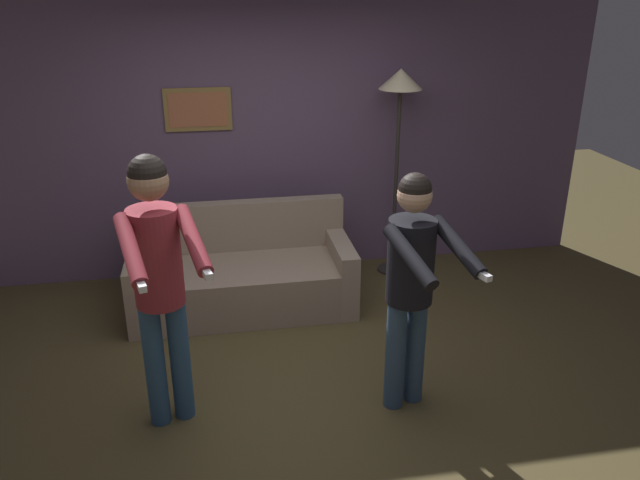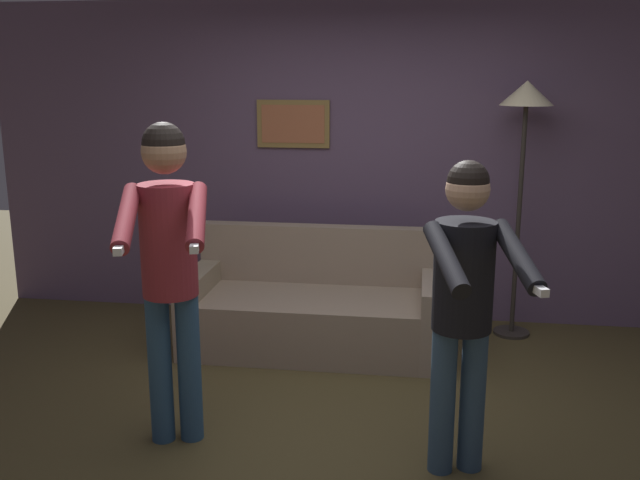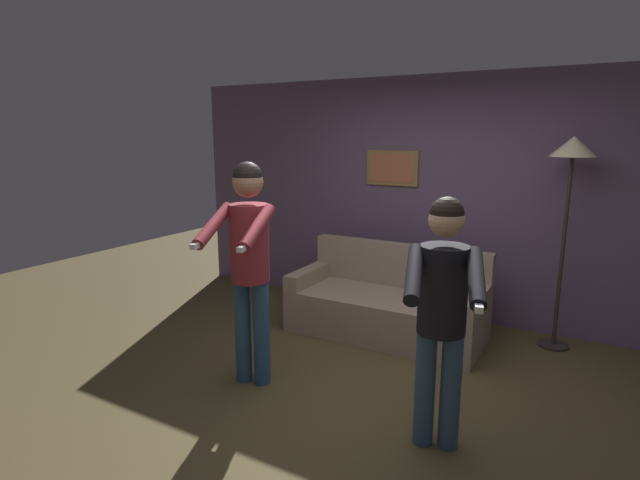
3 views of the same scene
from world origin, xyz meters
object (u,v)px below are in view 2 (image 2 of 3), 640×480
at_px(couch, 315,311).
at_px(person_standing_right, 464,292).
at_px(person_standing_left, 169,253).
at_px(torchiere_lamp, 525,117).

height_order(couch, person_standing_right, person_standing_right).
bearing_deg(person_standing_left, couch, 69.84).
distance_m(person_standing_left, person_standing_right, 1.55).
distance_m(torchiere_lamp, person_standing_left, 2.93).
relative_size(couch, person_standing_left, 1.06).
relative_size(person_standing_left, person_standing_right, 1.10).
height_order(couch, torchiere_lamp, torchiere_lamp).
relative_size(torchiere_lamp, person_standing_left, 1.10).
relative_size(couch, torchiere_lamp, 0.97).
bearing_deg(person_standing_right, person_standing_left, 176.52).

